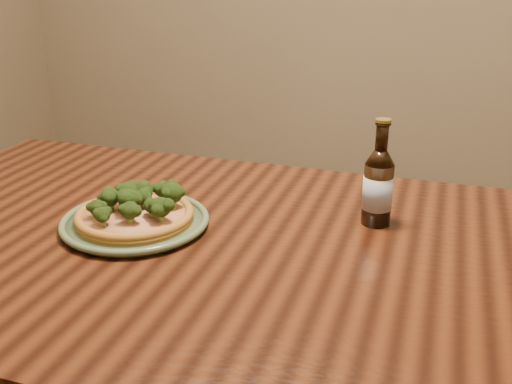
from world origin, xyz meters
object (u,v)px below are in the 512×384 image
(plate, at_px, (135,221))
(pizza, at_px, (136,211))
(beer_bottle, at_px, (378,186))
(table, at_px, (237,287))

(plate, height_order, pizza, pizza)
(plate, xyz_separation_m, beer_bottle, (0.45, 0.16, 0.07))
(plate, relative_size, pizza, 1.26)
(pizza, xyz_separation_m, beer_bottle, (0.45, 0.16, 0.05))
(table, bearing_deg, plate, 177.54)
(table, distance_m, pizza, 0.25)
(plate, distance_m, beer_bottle, 0.48)
(pizza, bearing_deg, beer_bottle, 19.55)
(table, relative_size, pizza, 6.90)
(table, xyz_separation_m, beer_bottle, (0.23, 0.17, 0.17))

